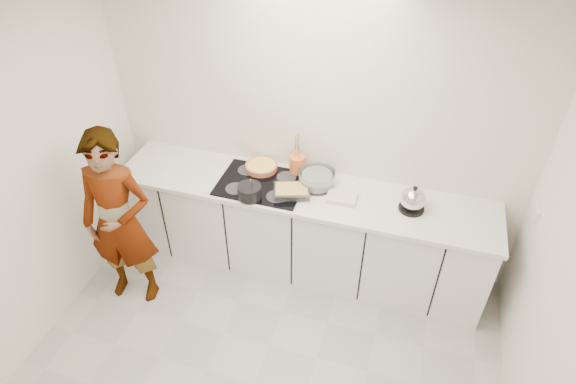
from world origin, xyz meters
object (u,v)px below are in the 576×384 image
(hob, at_px, (261,183))
(kettle, at_px, (413,200))
(mixing_bowl, at_px, (317,179))
(utensil_crock, at_px, (297,165))
(saucepan, at_px, (250,192))
(tart_dish, at_px, (261,166))
(baking_dish, at_px, (292,191))
(cook, at_px, (119,222))

(hob, xyz_separation_m, kettle, (1.25, 0.03, 0.09))
(hob, relative_size, mixing_bowl, 2.12)
(kettle, distance_m, utensil_crock, 1.03)
(hob, relative_size, utensil_crock, 4.29)
(kettle, bearing_deg, mixing_bowl, 173.63)
(utensil_crock, bearing_deg, saucepan, -120.60)
(hob, xyz_separation_m, tart_dish, (-0.07, 0.19, 0.03))
(saucepan, bearing_deg, hob, 82.82)
(mixing_bowl, bearing_deg, utensil_crock, 148.11)
(tart_dish, bearing_deg, kettle, -7.01)
(mixing_bowl, bearing_deg, baking_dish, -131.20)
(kettle, bearing_deg, utensil_crock, 167.74)
(cook, bearing_deg, tart_dish, 36.24)
(tart_dish, height_order, baking_dish, baking_dish)
(hob, relative_size, kettle, 2.78)
(tart_dish, xyz_separation_m, cook, (-0.90, -0.89, -0.13))
(saucepan, height_order, mixing_bowl, saucepan)
(baking_dish, bearing_deg, tart_dish, 143.60)
(mixing_bowl, relative_size, utensil_crock, 2.03)
(tart_dish, height_order, cook, cook)
(saucepan, bearing_deg, tart_dish, 95.93)
(kettle, xyz_separation_m, cook, (-2.22, -0.73, -0.19))
(hob, relative_size, cook, 0.44)
(tart_dish, distance_m, mixing_bowl, 0.53)
(baking_dish, height_order, kettle, kettle)
(kettle, height_order, cook, cook)
(tart_dish, xyz_separation_m, saucepan, (0.04, -0.40, 0.03))
(saucepan, distance_m, baking_dish, 0.34)
(mixing_bowl, bearing_deg, saucepan, -145.62)
(baking_dish, xyz_separation_m, cook, (-1.25, -0.63, -0.13))
(mixing_bowl, bearing_deg, kettle, -6.37)
(hob, height_order, baking_dish, baking_dish)
(utensil_crock, bearing_deg, hob, -134.40)
(baking_dish, distance_m, mixing_bowl, 0.25)
(mixing_bowl, height_order, cook, cook)
(mixing_bowl, relative_size, cook, 0.21)
(baking_dish, height_order, mixing_bowl, mixing_bowl)
(tart_dish, height_order, saucepan, saucepan)
(tart_dish, relative_size, kettle, 1.34)
(saucepan, xyz_separation_m, cook, (-0.94, -0.49, -0.16))
(baking_dish, bearing_deg, kettle, 5.91)
(tart_dish, xyz_separation_m, mixing_bowl, (0.52, -0.07, 0.03))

